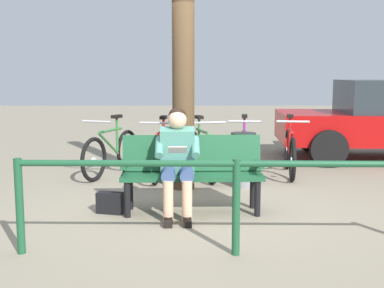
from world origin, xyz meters
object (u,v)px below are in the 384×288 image
at_px(handbag, 110,203).
at_px(bicycle_orange, 112,152).
at_px(bicycle_green, 290,152).
at_px(bicycle_red, 244,152).
at_px(litter_bin, 243,160).
at_px(person_reading, 177,156).
at_px(tree_trunk, 183,34).
at_px(bicycle_blue, 162,154).
at_px(bench, 192,168).
at_px(bicycle_purple, 202,154).

relative_size(handbag, bicycle_orange, 0.19).
bearing_deg(bicycle_green, bicycle_orange, -82.41).
bearing_deg(bicycle_orange, bicycle_red, 112.52).
height_order(handbag, litter_bin, litter_bin).
height_order(person_reading, bicycle_orange, person_reading).
bearing_deg(bicycle_green, bicycle_red, -84.28).
bearing_deg(litter_bin, handbag, 39.42).
xyz_separation_m(person_reading, handbag, (0.77, -0.07, -0.54)).
bearing_deg(handbag, tree_trunk, -123.32).
distance_m(bicycle_blue, bicycle_orange, 0.82).
relative_size(bicycle_green, bicycle_red, 1.00).
height_order(bench, bicycle_blue, bicycle_blue).
height_order(tree_trunk, bicycle_red, tree_trunk).
relative_size(person_reading, handbag, 4.00).
bearing_deg(bicycle_blue, tree_trunk, 31.84).
distance_m(tree_trunk, bicycle_purple, 1.92).
xyz_separation_m(handbag, bicycle_purple, (-1.10, -2.02, 0.24)).
distance_m(bicycle_green, bicycle_red, 0.72).
distance_m(litter_bin, bicycle_red, 0.85).
relative_size(person_reading, litter_bin, 1.58).
relative_size(bench, tree_trunk, 0.38).
height_order(person_reading, litter_bin, person_reading).
bearing_deg(bicycle_purple, handbag, -42.66).
bearing_deg(bicycle_orange, tree_trunk, 72.46).
bearing_deg(handbag, bicycle_red, -128.65).
xyz_separation_m(tree_trunk, bicycle_green, (-1.66, -0.94, -1.74)).
xyz_separation_m(bicycle_green, bicycle_red, (0.72, -0.02, 0.00)).
relative_size(handbag, bicycle_green, 0.18).
xyz_separation_m(handbag, bicycle_green, (-2.48, -2.18, 0.24)).
height_order(handbag, bicycle_red, bicycle_red).
distance_m(bicycle_red, bicycle_orange, 2.08).
bearing_deg(bicycle_green, bicycle_purple, -76.00).
bearing_deg(bicycle_red, bench, -15.49).
distance_m(person_reading, bicycle_red, 2.50).
height_order(bench, bicycle_orange, bicycle_orange).
height_order(bench, bicycle_red, bicycle_red).
xyz_separation_m(person_reading, bicycle_green, (-1.72, -2.25, -0.31)).
bearing_deg(bicycle_blue, litter_bin, 69.16).
bearing_deg(tree_trunk, bicycle_orange, -39.20).
relative_size(bench, bicycle_blue, 0.96).
bearing_deg(bicycle_green, bicycle_blue, -76.91).
bearing_deg(litter_bin, bicycle_red, -97.24).
distance_m(bench, person_reading, 0.28).
distance_m(bicycle_green, bicycle_blue, 2.01).
height_order(person_reading, tree_trunk, tree_trunk).
bearing_deg(tree_trunk, bench, 95.46).
distance_m(litter_bin, bicycle_green, 1.17).
height_order(bicycle_red, bicycle_blue, same).
bearing_deg(bench, bicycle_orange, -60.36).
bearing_deg(bicycle_orange, handbag, 29.94).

